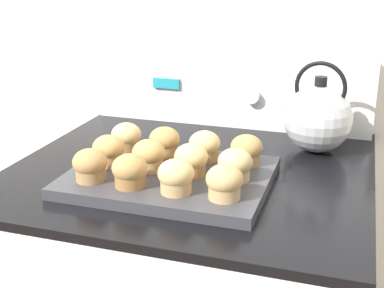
{
  "coord_description": "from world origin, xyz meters",
  "views": [
    {
      "loc": [
        0.32,
        -0.65,
        1.35
      ],
      "look_at": [
        0.03,
        0.27,
        1.01
      ],
      "focal_mm": 50.0,
      "sensor_mm": 36.0,
      "label": 1
    }
  ],
  "objects_px": {
    "muffin_r1_c2": "(191,160)",
    "tea_kettle": "(317,117)",
    "muffin_r0_c0": "(90,165)",
    "muffin_r0_c1": "(130,171)",
    "muffin_r2_c3": "(246,150)",
    "muffin_r0_c2": "(176,177)",
    "muffin_r2_c2": "(205,146)",
    "muffin_r2_c1": "(165,142)",
    "muffin_r1_c1": "(149,155)",
    "muffin_r1_c0": "(109,151)",
    "muffin_r1_c3": "(235,165)",
    "muffin_pan": "(170,177)",
    "muffin_r0_c3": "(224,182)",
    "muffin_r2_c0": "(126,137)"
  },
  "relations": [
    {
      "from": "muffin_r1_c2",
      "to": "tea_kettle",
      "type": "xyz_separation_m",
      "value": [
        0.21,
        0.27,
        0.03
      ]
    },
    {
      "from": "muffin_r0_c0",
      "to": "muffin_r0_c1",
      "type": "distance_m",
      "value": 0.08
    },
    {
      "from": "muffin_r2_c3",
      "to": "tea_kettle",
      "type": "bearing_deg",
      "value": 56.84
    },
    {
      "from": "muffin_r0_c1",
      "to": "muffin_r0_c2",
      "type": "distance_m",
      "value": 0.09
    },
    {
      "from": "muffin_r2_c2",
      "to": "muffin_r2_c3",
      "type": "xyz_separation_m",
      "value": [
        0.09,
        0.0,
        0.0
      ]
    },
    {
      "from": "muffin_r2_c2",
      "to": "tea_kettle",
      "type": "xyz_separation_m",
      "value": [
        0.21,
        0.19,
        0.03
      ]
    },
    {
      "from": "muffin_r2_c1",
      "to": "muffin_r2_c3",
      "type": "xyz_separation_m",
      "value": [
        0.18,
        0.0,
        0.0
      ]
    },
    {
      "from": "muffin_r0_c0",
      "to": "muffin_r1_c1",
      "type": "height_order",
      "value": "same"
    },
    {
      "from": "muffin_r1_c0",
      "to": "muffin_r1_c2",
      "type": "xyz_separation_m",
      "value": [
        0.18,
        0.0,
        0.0
      ]
    },
    {
      "from": "muffin_r0_c0",
      "to": "muffin_r1_c3",
      "type": "bearing_deg",
      "value": 18.11
    },
    {
      "from": "muffin_r0_c1",
      "to": "muffin_r1_c0",
      "type": "xyz_separation_m",
      "value": [
        -0.09,
        0.09,
        0.0
      ]
    },
    {
      "from": "muffin_pan",
      "to": "tea_kettle",
      "type": "distance_m",
      "value": 0.38
    },
    {
      "from": "muffin_r1_c0",
      "to": "muffin_r2_c2",
      "type": "xyz_separation_m",
      "value": [
        0.18,
        0.09,
        0.0
      ]
    },
    {
      "from": "muffin_r1_c0",
      "to": "muffin_r2_c3",
      "type": "bearing_deg",
      "value": 18.36
    },
    {
      "from": "muffin_r0_c3",
      "to": "muffin_r2_c0",
      "type": "bearing_deg",
      "value": 146.58
    },
    {
      "from": "muffin_r0_c1",
      "to": "muffin_r0_c3",
      "type": "xyz_separation_m",
      "value": [
        0.18,
        0.0,
        0.0
      ]
    },
    {
      "from": "muffin_pan",
      "to": "muffin_r1_c2",
      "type": "height_order",
      "value": "muffin_r1_c2"
    },
    {
      "from": "muffin_r0_c3",
      "to": "muffin_r2_c0",
      "type": "xyz_separation_m",
      "value": [
        -0.27,
        0.18,
        0.0
      ]
    },
    {
      "from": "muffin_r1_c0",
      "to": "muffin_r2_c2",
      "type": "distance_m",
      "value": 0.2
    },
    {
      "from": "muffin_r1_c0",
      "to": "muffin_r2_c1",
      "type": "distance_m",
      "value": 0.12
    },
    {
      "from": "muffin_pan",
      "to": "muffin_r0_c3",
      "type": "xyz_separation_m",
      "value": [
        0.13,
        -0.09,
        0.04
      ]
    },
    {
      "from": "muffin_pan",
      "to": "muffin_r1_c1",
      "type": "distance_m",
      "value": 0.06
    },
    {
      "from": "muffin_r1_c0",
      "to": "muffin_r1_c2",
      "type": "height_order",
      "value": "same"
    },
    {
      "from": "muffin_r1_c1",
      "to": "muffin_r0_c0",
      "type": "bearing_deg",
      "value": -135.52
    },
    {
      "from": "muffin_r1_c2",
      "to": "muffin_r2_c2",
      "type": "distance_m",
      "value": 0.09
    },
    {
      "from": "muffin_pan",
      "to": "muffin_r0_c1",
      "type": "xyz_separation_m",
      "value": [
        -0.05,
        -0.09,
        0.04
      ]
    },
    {
      "from": "muffin_r0_c3",
      "to": "tea_kettle",
      "type": "xyz_separation_m",
      "value": [
        0.12,
        0.36,
        0.03
      ]
    },
    {
      "from": "muffin_r2_c0",
      "to": "muffin_r2_c2",
      "type": "xyz_separation_m",
      "value": [
        0.18,
        -0.0,
        0.0
      ]
    },
    {
      "from": "muffin_pan",
      "to": "muffin_r2_c2",
      "type": "distance_m",
      "value": 0.11
    },
    {
      "from": "muffin_r0_c3",
      "to": "muffin_r1_c0",
      "type": "distance_m",
      "value": 0.28
    },
    {
      "from": "muffin_r0_c0",
      "to": "muffin_r1_c3",
      "type": "xyz_separation_m",
      "value": [
        0.26,
        0.08,
        0.0
      ]
    },
    {
      "from": "muffin_r1_c3",
      "to": "muffin_r2_c2",
      "type": "xyz_separation_m",
      "value": [
        -0.09,
        0.09,
        0.0
      ]
    },
    {
      "from": "muffin_r0_c0",
      "to": "muffin_r0_c1",
      "type": "relative_size",
      "value": 1.0
    },
    {
      "from": "muffin_r1_c1",
      "to": "muffin_r0_c1",
      "type": "bearing_deg",
      "value": -91.35
    },
    {
      "from": "muffin_r1_c0",
      "to": "muffin_r2_c3",
      "type": "relative_size",
      "value": 1.0
    },
    {
      "from": "muffin_pan",
      "to": "muffin_r0_c3",
      "type": "height_order",
      "value": "muffin_r0_c3"
    },
    {
      "from": "muffin_r2_c3",
      "to": "tea_kettle",
      "type": "height_order",
      "value": "tea_kettle"
    },
    {
      "from": "muffin_r1_c1",
      "to": "muffin_r1_c2",
      "type": "distance_m",
      "value": 0.09
    },
    {
      "from": "muffin_r1_c2",
      "to": "muffin_r1_c3",
      "type": "height_order",
      "value": "same"
    },
    {
      "from": "muffin_r0_c1",
      "to": "muffin_r1_c2",
      "type": "relative_size",
      "value": 1.0
    },
    {
      "from": "muffin_r0_c3",
      "to": "tea_kettle",
      "type": "relative_size",
      "value": 0.31
    },
    {
      "from": "muffin_r0_c1",
      "to": "muffin_r0_c3",
      "type": "bearing_deg",
      "value": 0.83
    },
    {
      "from": "muffin_r2_c2",
      "to": "muffin_r2_c3",
      "type": "relative_size",
      "value": 1.0
    },
    {
      "from": "muffin_r0_c2",
      "to": "tea_kettle",
      "type": "relative_size",
      "value": 0.31
    },
    {
      "from": "muffin_r0_c1",
      "to": "muffin_r1_c0",
      "type": "height_order",
      "value": "same"
    },
    {
      "from": "muffin_r2_c2",
      "to": "tea_kettle",
      "type": "height_order",
      "value": "tea_kettle"
    },
    {
      "from": "muffin_r1_c1",
      "to": "muffin_r1_c2",
      "type": "height_order",
      "value": "same"
    },
    {
      "from": "muffin_r0_c2",
      "to": "muffin_r0_c3",
      "type": "relative_size",
      "value": 1.0
    },
    {
      "from": "muffin_r0_c2",
      "to": "muffin_r0_c3",
      "type": "xyz_separation_m",
      "value": [
        0.09,
        0.0,
        0.0
      ]
    },
    {
      "from": "muffin_r2_c1",
      "to": "muffin_r1_c2",
      "type": "bearing_deg",
      "value": -44.45
    }
  ]
}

